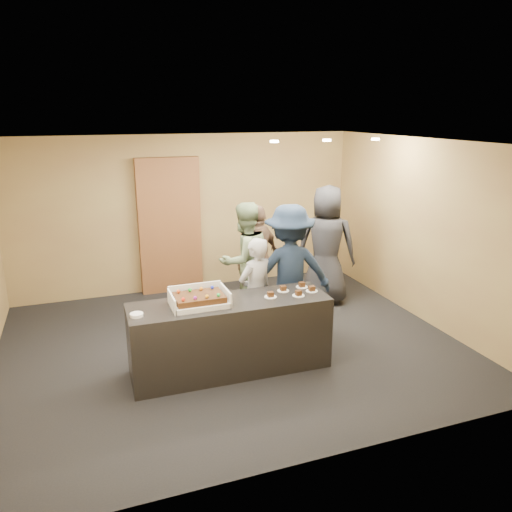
% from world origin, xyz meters
% --- Properties ---
extents(room, '(6.04, 6.00, 2.70)m').
position_xyz_m(room, '(0.00, 0.00, 1.35)').
color(room, black).
rests_on(room, ground).
extents(serving_counter, '(2.41, 0.74, 0.90)m').
position_xyz_m(serving_counter, '(-0.21, -0.64, 0.45)').
color(serving_counter, black).
rests_on(serving_counter, floor).
extents(storage_cabinet, '(1.06, 0.15, 2.33)m').
position_xyz_m(storage_cabinet, '(-0.34, 2.41, 1.17)').
color(storage_cabinet, brown).
rests_on(storage_cabinet, floor).
extents(cake_box, '(0.66, 0.46, 0.19)m').
position_xyz_m(cake_box, '(-0.58, -0.61, 0.95)').
color(cake_box, white).
rests_on(cake_box, serving_counter).
extents(sheet_cake, '(0.56, 0.39, 0.11)m').
position_xyz_m(sheet_cake, '(-0.58, -0.64, 1.00)').
color(sheet_cake, '#3F230E').
rests_on(sheet_cake, cake_box).
extents(plate_stack, '(0.15, 0.15, 0.04)m').
position_xyz_m(plate_stack, '(-1.31, -0.72, 0.92)').
color(plate_stack, white).
rests_on(plate_stack, serving_counter).
extents(slice_a, '(0.15, 0.15, 0.07)m').
position_xyz_m(slice_a, '(0.29, -0.68, 0.92)').
color(slice_a, white).
rests_on(slice_a, serving_counter).
extents(slice_b, '(0.15, 0.15, 0.07)m').
position_xyz_m(slice_b, '(0.52, -0.53, 0.92)').
color(slice_b, white).
rests_on(slice_b, serving_counter).
extents(slice_c, '(0.15, 0.15, 0.07)m').
position_xyz_m(slice_c, '(0.63, -0.75, 0.92)').
color(slice_c, white).
rests_on(slice_c, serving_counter).
extents(slice_d, '(0.15, 0.15, 0.07)m').
position_xyz_m(slice_d, '(0.80, -0.49, 0.92)').
color(slice_d, white).
rests_on(slice_d, serving_counter).
extents(slice_e, '(0.15, 0.15, 0.07)m').
position_xyz_m(slice_e, '(0.85, -0.67, 0.92)').
color(slice_e, white).
rests_on(slice_e, serving_counter).
extents(person_server_grey, '(0.64, 0.54, 1.50)m').
position_xyz_m(person_server_grey, '(0.31, -0.10, 0.75)').
color(person_server_grey, '#ACACB2').
rests_on(person_server_grey, floor).
extents(person_sage_man, '(1.03, 0.91, 1.78)m').
position_xyz_m(person_sage_man, '(0.50, 0.91, 0.89)').
color(person_sage_man, gray).
rests_on(person_sage_man, floor).
extents(person_navy_man, '(1.31, 0.89, 1.88)m').
position_xyz_m(person_navy_man, '(0.85, 0.04, 0.94)').
color(person_navy_man, '#18253C').
rests_on(person_navy_man, floor).
extents(person_brown_extra, '(1.05, 0.92, 1.70)m').
position_xyz_m(person_brown_extra, '(0.78, 1.09, 0.85)').
color(person_brown_extra, brown).
rests_on(person_brown_extra, floor).
extents(person_dark_suit, '(1.14, 1.03, 1.95)m').
position_xyz_m(person_dark_suit, '(1.94, 1.03, 0.97)').
color(person_dark_suit, '#26262B').
rests_on(person_dark_suit, floor).
extents(ceiling_spotlights, '(1.72, 0.12, 0.03)m').
position_xyz_m(ceiling_spotlights, '(1.60, 0.50, 2.67)').
color(ceiling_spotlights, '#FFEAC6').
rests_on(ceiling_spotlights, ceiling).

